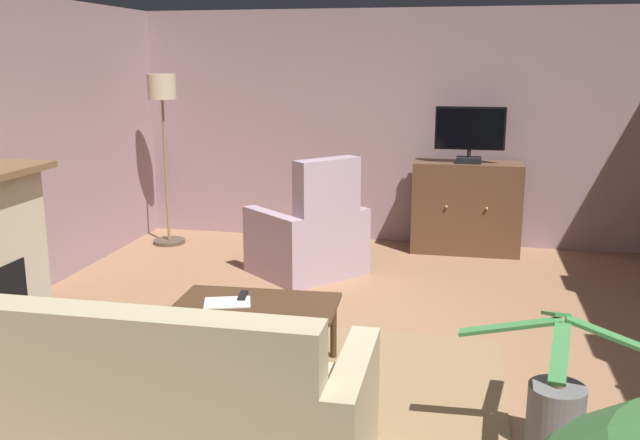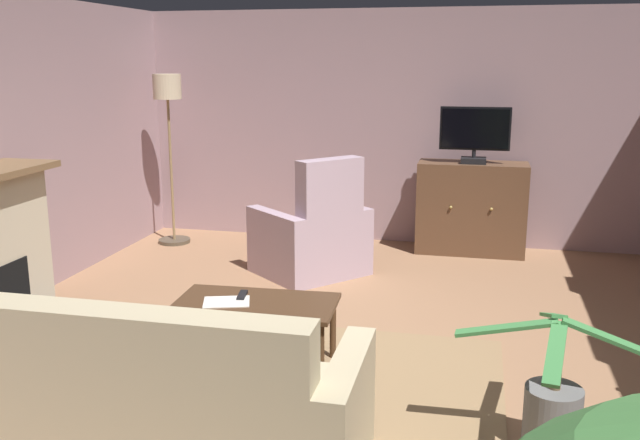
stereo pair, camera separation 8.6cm
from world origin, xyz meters
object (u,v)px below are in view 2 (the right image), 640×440
at_px(sofa_floral, 153,408).
at_px(armchair_beside_cabinet, 313,238).
at_px(floor_lamp, 169,116).
at_px(potted_plant_small_fern_corner, 553,410).
at_px(tv_remote, 242,295).
at_px(folded_newspaper, 227,302).
at_px(tv_cabinet, 471,210).
at_px(television, 475,133).
at_px(coffee_table, 256,309).

bearing_deg(sofa_floral, armchair_beside_cabinet, 89.58).
xyz_separation_m(sofa_floral, floor_lamp, (-1.78, 4.17, 1.10)).
distance_m(sofa_floral, potted_plant_small_fern_corner, 2.07).
xyz_separation_m(tv_remote, sofa_floral, (-0.03, -1.30, -0.16)).
xyz_separation_m(folded_newspaper, potted_plant_small_fern_corner, (2.02, -0.57, -0.24)).
bearing_deg(folded_newspaper, tv_cabinet, 47.54).
bearing_deg(television, potted_plant_small_fern_corner, -82.65).
bearing_deg(tv_cabinet, tv_remote, -114.48).
xyz_separation_m(tv_cabinet, tv_remote, (-1.46, -3.20, 0.02)).
bearing_deg(potted_plant_small_fern_corner, tv_remote, 160.40).
relative_size(tv_cabinet, television, 1.58).
distance_m(television, potted_plant_small_fern_corner, 4.01).
bearing_deg(tv_cabinet, sofa_floral, -108.24).
height_order(television, potted_plant_small_fern_corner, television).
xyz_separation_m(coffee_table, tv_remote, (-0.12, 0.08, 0.06)).
bearing_deg(sofa_floral, tv_cabinet, 71.76).
height_order(tv_remote, sofa_floral, sofa_floral).
bearing_deg(tv_cabinet, television, -90.00).
bearing_deg(potted_plant_small_fern_corner, folded_newspaper, 164.23).
bearing_deg(sofa_floral, potted_plant_small_fern_corner, 16.96).
xyz_separation_m(tv_cabinet, television, (-0.00, -0.05, 0.82)).
bearing_deg(folded_newspaper, tv_remote, 44.44).
height_order(tv_cabinet, sofa_floral, tv_cabinet).
xyz_separation_m(folded_newspaper, sofa_floral, (0.04, -1.17, -0.15)).
bearing_deg(folded_newspaper, armchair_beside_cabinet, 70.44).
xyz_separation_m(tv_cabinet, potted_plant_small_fern_corner, (0.50, -3.89, -0.23)).
bearing_deg(tv_cabinet, floor_lamp, -174.23).
relative_size(tv_cabinet, potted_plant_small_fern_corner, 1.08).
distance_m(tv_cabinet, television, 0.82).
height_order(coffee_table, sofa_floral, sofa_floral).
xyz_separation_m(coffee_table, folded_newspaper, (-0.18, -0.05, 0.05)).
bearing_deg(potted_plant_small_fern_corner, sofa_floral, -163.04).
xyz_separation_m(television, coffee_table, (-1.34, -3.22, -0.87)).
relative_size(coffee_table, tv_remote, 6.38).
height_order(television, coffee_table, television).
xyz_separation_m(sofa_floral, armchair_beside_cabinet, (0.02, 3.36, 0.04)).
xyz_separation_m(tv_remote, floor_lamp, (-1.81, 2.87, 0.94)).
height_order(folded_newspaper, sofa_floral, sofa_floral).
bearing_deg(coffee_table, sofa_floral, -96.74).
bearing_deg(folded_newspaper, coffee_table, -2.67).
xyz_separation_m(tv_cabinet, coffee_table, (-1.34, -3.27, -0.05)).
bearing_deg(television, folded_newspaper, -114.95).
height_order(potted_plant_small_fern_corner, floor_lamp, floor_lamp).
height_order(tv_cabinet, potted_plant_small_fern_corner, tv_cabinet).
relative_size(sofa_floral, floor_lamp, 1.13).
bearing_deg(tv_cabinet, potted_plant_small_fern_corner, -82.75).
bearing_deg(folded_newspaper, television, 47.19).
bearing_deg(coffee_table, television, 67.45).
height_order(armchair_beside_cabinet, potted_plant_small_fern_corner, armchair_beside_cabinet).
xyz_separation_m(television, floor_lamp, (-3.27, -0.28, 0.14)).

